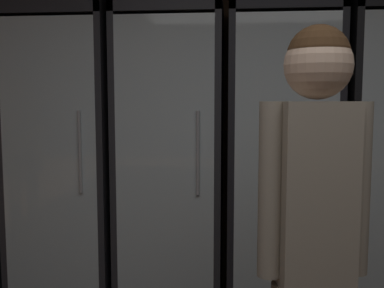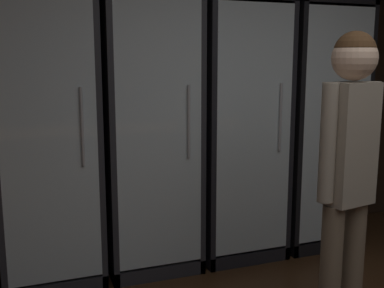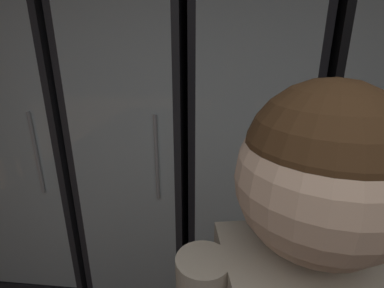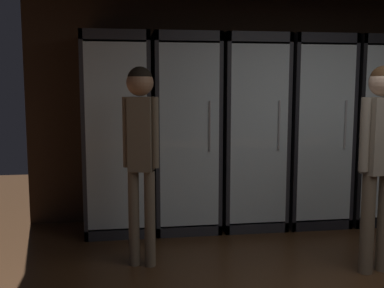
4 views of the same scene
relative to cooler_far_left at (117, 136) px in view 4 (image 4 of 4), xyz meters
name	(u,v)px [view 4 (image 4 of 4)]	position (x,y,z in m)	size (l,w,h in m)	color
wall_back	(290,97)	(2.02, 0.34, 0.39)	(6.00, 0.06, 2.80)	black
cooler_far_left	(117,136)	(0.00, 0.00, 0.00)	(0.68, 0.70, 2.07)	#2B2B30
cooler_left	(185,134)	(0.72, 0.00, 0.01)	(0.68, 0.70, 2.07)	#2B2B30
cooler_center	(249,133)	(1.43, 0.00, 0.01)	(0.68, 0.70, 2.07)	#2B2B30
cooler_right	(311,132)	(2.15, 0.00, 0.01)	(0.68, 0.70, 2.07)	black
cooler_far_right	(371,132)	(2.86, 0.00, 0.00)	(0.68, 0.70, 2.07)	black
shopper_near	(141,137)	(0.21, -1.06, 0.10)	(0.30, 0.22, 1.69)	#72604C
shopper_far	(380,147)	(2.11, -1.47, 0.04)	(0.38, 0.22, 1.69)	#72604C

